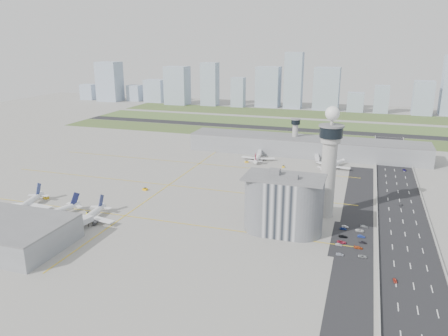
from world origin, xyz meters
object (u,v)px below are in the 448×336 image
(tug_2, at_px, (88,213))
(car_lot_7, at_px, (358,247))
(airplane_far_b, at_px, (334,162))
(car_lot_3, at_px, (343,236))
(airplane_far_a, at_px, (258,155))
(jet_bridge_far_1, at_px, (316,157))
(car_lot_10, at_px, (360,230))
(car_lot_5, at_px, (345,227))
(jet_bridge_near_1, at_px, (27,222))
(car_lot_11, at_px, (364,226))
(control_tower, at_px, (329,158))
(tug_3, at_px, (145,189))
(car_lot_6, at_px, (363,256))
(tug_1, at_px, (67,215))
(car_lot_1, at_px, (339,245))
(car_lot_4, at_px, (343,229))
(car_lot_0, at_px, (340,254))
(car_hw_0, at_px, (395,281))
(jet_bridge_far_0, at_px, (260,153))
(secondary_tower, at_px, (295,133))
(airplane_near_a, at_px, (24,202))
(tug_5, at_px, (283,166))
(car_hw_4, at_px, (383,152))
(airplane_near_c, at_px, (86,214))
(car_hw_2, at_px, (404,170))
(airplane_near_b, at_px, (49,210))
(car_hw_1, at_px, (401,205))
(tug_0, at_px, (46,197))
(admin_building, at_px, (283,204))
(car_lot_2, at_px, (342,242))
(tug_4, at_px, (247,162))
(car_lot_9, at_px, (361,236))
(car_lot_8, at_px, (363,242))

(tug_2, bearing_deg, car_lot_7, 130.44)
(airplane_far_b, bearing_deg, car_lot_3, -149.34)
(airplane_far_a, xyz_separation_m, jet_bridge_far_1, (47.82, 15.38, -1.96))
(tug_2, xyz_separation_m, car_lot_10, (153.37, 25.45, -0.24))
(car_lot_3, relative_size, car_lot_5, 1.22)
(jet_bridge_near_1, distance_m, car_lot_11, 186.26)
(control_tower, bearing_deg, tug_3, 176.80)
(car_lot_6, bearing_deg, tug_1, 89.03)
(car_lot_1, height_order, car_lot_4, car_lot_4)
(control_tower, height_order, jet_bridge_near_1, control_tower)
(car_lot_0, distance_m, car_hw_0, 29.62)
(tug_3, distance_m, car_lot_10, 144.81)
(airplane_far_b, relative_size, jet_bridge_far_0, 2.54)
(secondary_tower, distance_m, car_lot_10, 172.48)
(airplane_near_a, height_order, airplane_far_b, airplane_near_a)
(tug_5, distance_m, car_hw_4, 110.23)
(jet_bridge_near_1, bearing_deg, tug_1, -20.78)
(airplane_near_c, xyz_separation_m, tug_3, (3.80, 61.52, -4.58))
(car_lot_11, bearing_deg, control_tower, 67.93)
(car_hw_2, bearing_deg, car_lot_10, -113.05)
(airplane_near_b, bearing_deg, airplane_far_b, 156.55)
(airplane_near_b, height_order, jet_bridge_far_0, airplane_near_b)
(airplane_far_b, height_order, car_lot_5, airplane_far_b)
(car_lot_5, bearing_deg, car_hw_4, -0.42)
(car_lot_6, xyz_separation_m, car_hw_1, (21.09, 78.73, 0.01))
(tug_2, xyz_separation_m, car_hw_2, (183.85, 156.73, -0.26))
(car_lot_1, bearing_deg, car_lot_3, -7.74)
(tug_3, distance_m, car_lot_7, 149.81)
(tug_0, height_order, car_lot_6, tug_0)
(admin_building, xyz_separation_m, tug_5, (-22.65, 122.60, -14.46))
(jet_bridge_far_1, height_order, car_hw_0, jet_bridge_far_1)
(car_lot_3, bearing_deg, tug_5, 22.16)
(control_tower, xyz_separation_m, car_lot_4, (11.24, -18.22, -34.41))
(car_lot_10, bearing_deg, car_lot_6, -174.78)
(car_lot_10, bearing_deg, car_lot_2, 155.58)
(tug_4, bearing_deg, car_lot_9, 8.65)
(car_lot_0, xyz_separation_m, car_lot_8, (10.22, 17.07, -0.03))
(car_hw_1, bearing_deg, jet_bridge_near_1, -146.28)
(car_hw_0, height_order, car_hw_1, car_hw_0)
(tug_5, xyz_separation_m, car_lot_3, (54.47, -120.89, -0.19))
(jet_bridge_far_0, relative_size, car_lot_8, 3.92)
(car_lot_5, bearing_deg, airplane_far_a, 39.73)
(car_lot_4, relative_size, car_hw_1, 1.04)
(airplane_far_a, xyz_separation_m, car_lot_11, (89.99, -120.20, -4.18))
(airplane_near_b, distance_m, tug_4, 170.70)
(car_lot_9, bearing_deg, control_tower, 42.92)
(control_tower, bearing_deg, car_lot_2, -71.96)
(car_hw_2, bearing_deg, car_lot_2, -114.62)
(jet_bridge_near_1, bearing_deg, control_tower, -56.00)
(car_lot_1, height_order, car_hw_2, car_hw_2)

